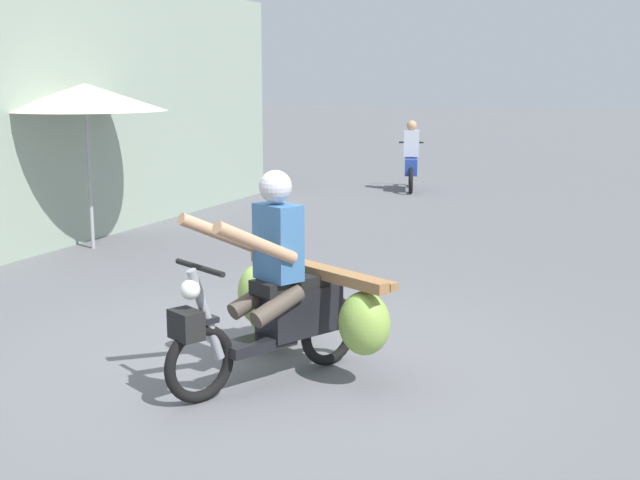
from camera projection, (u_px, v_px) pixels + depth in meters
ground_plane at (262, 365)px, 6.67m from camera, size 120.00×120.00×0.00m
motorbike_main_loaded at (284, 299)px, 6.61m from camera, size 1.60×2.02×1.58m
motorbike_distant_ahead_left at (411, 162)px, 16.81m from camera, size 0.66×1.58×1.40m
shopfront_building at (28, 104)px, 13.46m from camera, size 4.31×8.14×3.62m
market_umbrella_near_shop at (85, 97)px, 10.83m from camera, size 2.09×2.09×2.16m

